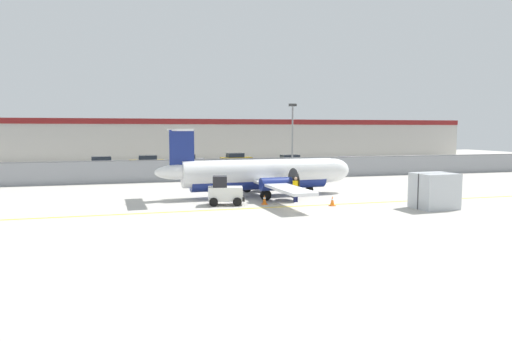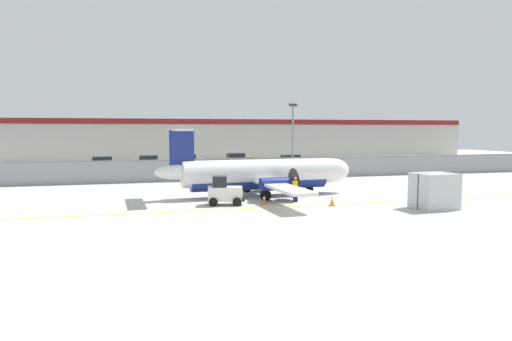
# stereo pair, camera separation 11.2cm
# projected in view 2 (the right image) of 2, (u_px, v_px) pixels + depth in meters

# --- Properties ---
(ground_plane) EXTENTS (140.00, 140.00, 0.01)m
(ground_plane) POSITION_uv_depth(u_px,v_px,m) (302.00, 206.00, 29.12)
(ground_plane) COLOR #BCB7AD
(perimeter_fence) EXTENTS (98.00, 0.10, 2.10)m
(perimeter_fence) POSITION_uv_depth(u_px,v_px,m) (243.00, 168.00, 44.41)
(perimeter_fence) COLOR gray
(perimeter_fence) RESTS_ON ground
(parking_lot_strip) EXTENTS (98.00, 17.00, 0.12)m
(parking_lot_strip) POSITION_uv_depth(u_px,v_px,m) (221.00, 169.00, 55.56)
(parking_lot_strip) COLOR #38383A
(parking_lot_strip) RESTS_ON ground
(background_building) EXTENTS (91.00, 8.10, 6.50)m
(background_building) POSITION_uv_depth(u_px,v_px,m) (200.00, 140.00, 73.06)
(background_building) COLOR beige
(background_building) RESTS_ON ground
(commuter_airplane) EXTENTS (14.89, 16.06, 4.92)m
(commuter_airplane) POSITION_uv_depth(u_px,v_px,m) (263.00, 174.00, 33.45)
(commuter_airplane) COLOR white
(commuter_airplane) RESTS_ON ground
(baggage_tug) EXTENTS (2.50, 1.76, 1.88)m
(baggage_tug) POSITION_uv_depth(u_px,v_px,m) (224.00, 192.00, 29.51)
(baggage_tug) COLOR silver
(baggage_tug) RESTS_ON ground
(ground_crew_worker) EXTENTS (0.53, 0.45, 1.70)m
(ground_crew_worker) POSITION_uv_depth(u_px,v_px,m) (296.00, 188.00, 30.64)
(ground_crew_worker) COLOR #191E4C
(ground_crew_worker) RESTS_ON ground
(cargo_container) EXTENTS (2.50, 2.12, 2.20)m
(cargo_container) POSITION_uv_depth(u_px,v_px,m) (434.00, 191.00, 28.10)
(cargo_container) COLOR #B7BCC1
(cargo_container) RESTS_ON ground
(traffic_cone_near_left) EXTENTS (0.36, 0.36, 0.64)m
(traffic_cone_near_left) POSITION_uv_depth(u_px,v_px,m) (332.00, 201.00, 29.15)
(traffic_cone_near_left) COLOR orange
(traffic_cone_near_left) RESTS_ON ground
(traffic_cone_near_right) EXTENTS (0.36, 0.36, 0.64)m
(traffic_cone_near_right) POSITION_uv_depth(u_px,v_px,m) (264.00, 200.00, 29.72)
(traffic_cone_near_right) COLOR orange
(traffic_cone_near_right) RESTS_ON ground
(parked_car_0) EXTENTS (4.37, 2.37, 1.58)m
(parked_car_0) POSITION_uv_depth(u_px,v_px,m) (103.00, 163.00, 54.37)
(parked_car_0) COLOR #19662D
(parked_car_0) RESTS_ON parking_lot_strip
(parked_car_1) EXTENTS (4.25, 2.11, 1.58)m
(parked_car_1) POSITION_uv_depth(u_px,v_px,m) (148.00, 162.00, 56.65)
(parked_car_1) COLOR #B28C19
(parked_car_1) RESTS_ON parking_lot_strip
(parked_car_2) EXTENTS (4.34, 2.30, 1.58)m
(parked_car_2) POSITION_uv_depth(u_px,v_px,m) (188.00, 161.00, 58.56)
(parked_car_2) COLOR slate
(parked_car_2) RESTS_ON parking_lot_strip
(parked_car_3) EXTENTS (4.32, 2.25, 1.58)m
(parked_car_3) POSITION_uv_depth(u_px,v_px,m) (237.00, 159.00, 62.06)
(parked_car_3) COLOR #B28C19
(parked_car_3) RESTS_ON parking_lot_strip
(parked_car_4) EXTENTS (4.20, 2.00, 1.58)m
(parked_car_4) POSITION_uv_depth(u_px,v_px,m) (291.00, 161.00, 57.87)
(parked_car_4) COLOR #19662D
(parked_car_4) RESTS_ON parking_lot_strip
(parked_car_5) EXTENTS (4.34, 2.32, 1.58)m
(parked_car_5) POSITION_uv_depth(u_px,v_px,m) (351.00, 163.00, 54.21)
(parked_car_5) COLOR #B28C19
(parked_car_5) RESTS_ON parking_lot_strip
(apron_light_pole) EXTENTS (0.70, 0.30, 7.27)m
(apron_light_pole) POSITION_uv_depth(u_px,v_px,m) (293.00, 136.00, 42.43)
(apron_light_pole) COLOR slate
(apron_light_pole) RESTS_ON ground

